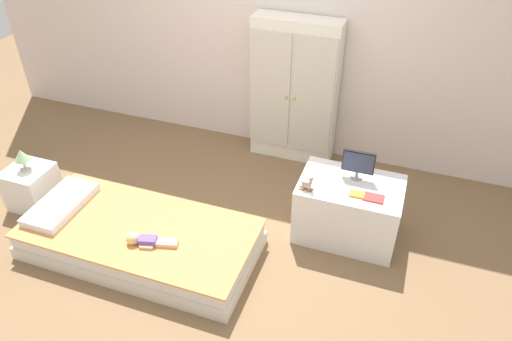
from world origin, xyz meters
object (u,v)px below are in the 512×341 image
(tv_stand, at_px, (348,210))
(wardrobe, at_px, (294,92))
(bed, at_px, (141,239))
(nightstand, at_px, (32,187))
(tv_monitor, at_px, (358,163))
(doll, at_px, (142,240))
(book_red, at_px, (374,198))
(rocking_horse_toy, at_px, (308,183))
(book_orange, at_px, (357,194))
(table_lamp, at_px, (22,156))

(tv_stand, bearing_deg, wardrobe, 127.25)
(bed, distance_m, tv_stand, 1.68)
(nightstand, bearing_deg, tv_monitor, 13.33)
(nightstand, bearing_deg, doll, -14.33)
(wardrobe, bearing_deg, tv_monitor, -49.39)
(tv_monitor, bearing_deg, book_red, -51.72)
(bed, bearing_deg, rocking_horse_toy, 25.07)
(wardrobe, distance_m, book_orange, 1.40)
(wardrobe, xyz_separation_m, book_red, (0.95, -1.12, -0.19))
(rocking_horse_toy, xyz_separation_m, book_orange, (0.37, 0.06, -0.05))
(table_lamp, bearing_deg, book_orange, 8.85)
(doll, height_order, tv_monitor, tv_monitor)
(nightstand, relative_size, wardrobe, 0.27)
(doll, height_order, table_lamp, table_lamp)
(wardrobe, bearing_deg, book_orange, -53.80)
(bed, xyz_separation_m, doll, (0.12, -0.15, 0.16))
(table_lamp, distance_m, wardrobe, 2.49)
(table_lamp, bearing_deg, nightstand, 0.00)
(table_lamp, bearing_deg, tv_monitor, 13.33)
(book_orange, bearing_deg, tv_monitor, 101.31)
(bed, relative_size, nightstand, 4.79)
(table_lamp, bearing_deg, doll, -14.33)
(doll, distance_m, book_red, 1.76)
(nightstand, bearing_deg, book_red, 8.47)
(wardrobe, bearing_deg, nightstand, -141.34)
(nightstand, height_order, table_lamp, table_lamp)
(doll, relative_size, book_red, 2.56)
(nightstand, height_order, tv_stand, tv_stand)
(table_lamp, bearing_deg, book_red, 8.47)
(wardrobe, distance_m, rocking_horse_toy, 1.27)
(rocking_horse_toy, relative_size, book_orange, 1.14)
(wardrobe, xyz_separation_m, tv_stand, (0.76, -1.00, -0.45))
(rocking_horse_toy, bearing_deg, wardrobe, 110.91)
(book_red, bearing_deg, doll, -153.89)
(table_lamp, distance_m, rocking_horse_toy, 2.42)
(tv_monitor, distance_m, rocking_horse_toy, 0.43)
(rocking_horse_toy, bearing_deg, book_red, 7.26)
(book_red, bearing_deg, nightstand, -171.53)
(doll, xyz_separation_m, book_orange, (1.44, 0.77, 0.24))
(rocking_horse_toy, height_order, book_red, rocking_horse_toy)
(wardrobe, bearing_deg, doll, -108.14)
(table_lamp, relative_size, wardrobe, 0.14)
(book_orange, bearing_deg, book_red, 0.00)
(bed, distance_m, nightstand, 1.21)
(tv_stand, bearing_deg, book_red, -33.10)
(bed, relative_size, book_red, 12.08)
(wardrobe, height_order, tv_stand, wardrobe)
(book_red, bearing_deg, book_orange, 180.00)
(tv_monitor, bearing_deg, doll, -144.91)
(rocking_horse_toy, bearing_deg, bed, -154.93)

